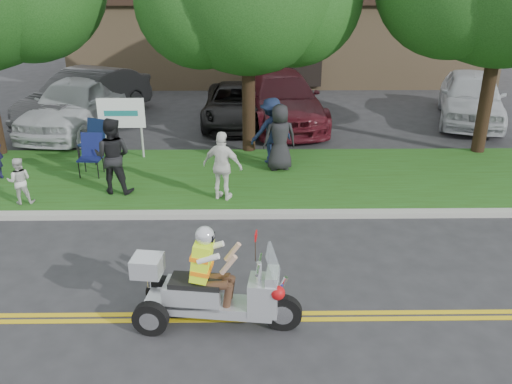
{
  "coord_description": "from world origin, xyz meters",
  "views": [
    {
      "loc": [
        0.52,
        -7.49,
        5.21
      ],
      "look_at": [
        0.64,
        2.0,
        1.05
      ],
      "focal_mm": 38.0,
      "sensor_mm": 36.0,
      "label": 1
    }
  ],
  "objects_px": {
    "trike_scooter": "(209,291)",
    "parked_car_left": "(85,97)",
    "lawn_chair_a": "(94,138)",
    "parked_car_far_left": "(76,104)",
    "parked_car_mid": "(236,104)",
    "spectator_adult_mid": "(113,156)",
    "spectator_adult_right": "(223,166)",
    "parked_car_right": "(282,99)",
    "lawn_chair_b": "(91,152)",
    "parked_car_far_right": "(471,97)"
  },
  "relations": [
    {
      "from": "trike_scooter",
      "to": "parked_car_left",
      "type": "height_order",
      "value": "parked_car_left"
    },
    {
      "from": "lawn_chair_a",
      "to": "parked_car_left",
      "type": "relative_size",
      "value": 0.21
    },
    {
      "from": "lawn_chair_a",
      "to": "parked_car_far_left",
      "type": "xyz_separation_m",
      "value": [
        -1.35,
        3.02,
        0.14
      ]
    },
    {
      "from": "parked_car_left",
      "to": "lawn_chair_a",
      "type": "bearing_deg",
      "value": -47.96
    },
    {
      "from": "trike_scooter",
      "to": "parked_car_mid",
      "type": "xyz_separation_m",
      "value": [
        0.17,
        10.9,
        0.05
      ]
    },
    {
      "from": "lawn_chair_a",
      "to": "spectator_adult_mid",
      "type": "distance_m",
      "value": 2.44
    },
    {
      "from": "trike_scooter",
      "to": "parked_car_far_left",
      "type": "bearing_deg",
      "value": 123.3
    },
    {
      "from": "lawn_chair_a",
      "to": "spectator_adult_right",
      "type": "xyz_separation_m",
      "value": [
        3.56,
        -2.63,
        0.17
      ]
    },
    {
      "from": "lawn_chair_a",
      "to": "spectator_adult_right",
      "type": "distance_m",
      "value": 4.43
    },
    {
      "from": "spectator_adult_right",
      "to": "parked_car_right",
      "type": "xyz_separation_m",
      "value": [
        1.69,
        6.52,
        -0.09
      ]
    },
    {
      "from": "lawn_chair_b",
      "to": "parked_car_far_right",
      "type": "xyz_separation_m",
      "value": [
        11.46,
        5.0,
        0.15
      ]
    },
    {
      "from": "spectator_adult_mid",
      "to": "parked_car_far_left",
      "type": "distance_m",
      "value": 5.73
    },
    {
      "from": "lawn_chair_a",
      "to": "parked_car_right",
      "type": "relative_size",
      "value": 0.2
    },
    {
      "from": "spectator_adult_mid",
      "to": "parked_car_left",
      "type": "distance_m",
      "value": 6.62
    },
    {
      "from": "lawn_chair_a",
      "to": "lawn_chair_b",
      "type": "distance_m",
      "value": 1.05
    },
    {
      "from": "trike_scooter",
      "to": "parked_car_far_right",
      "type": "xyz_separation_m",
      "value": [
        8.1,
        11.04,
        0.26
      ]
    },
    {
      "from": "lawn_chair_b",
      "to": "lawn_chair_a",
      "type": "bearing_deg",
      "value": 103.88
    },
    {
      "from": "parked_car_left",
      "to": "parked_car_right",
      "type": "relative_size",
      "value": 0.93
    },
    {
      "from": "parked_car_mid",
      "to": "parked_car_far_left",
      "type": "bearing_deg",
      "value": -170.26
    },
    {
      "from": "spectator_adult_mid",
      "to": "parked_car_right",
      "type": "height_order",
      "value": "spectator_adult_mid"
    },
    {
      "from": "parked_car_far_right",
      "to": "spectator_adult_right",
      "type": "bearing_deg",
      "value": -123.49
    },
    {
      "from": "lawn_chair_b",
      "to": "parked_car_far_right",
      "type": "bearing_deg",
      "value": 27.04
    },
    {
      "from": "lawn_chair_a",
      "to": "lawn_chair_b",
      "type": "relative_size",
      "value": 1.06
    },
    {
      "from": "parked_car_left",
      "to": "parked_car_far_right",
      "type": "height_order",
      "value": "parked_car_left"
    },
    {
      "from": "lawn_chair_a",
      "to": "parked_car_left",
      "type": "xyz_separation_m",
      "value": [
        -1.32,
        3.99,
        0.14
      ]
    },
    {
      "from": "trike_scooter",
      "to": "spectator_adult_right",
      "type": "distance_m",
      "value": 4.45
    },
    {
      "from": "lawn_chair_b",
      "to": "trike_scooter",
      "type": "bearing_deg",
      "value": -57.45
    },
    {
      "from": "lawn_chair_a",
      "to": "spectator_adult_mid",
      "type": "relative_size",
      "value": 0.62
    },
    {
      "from": "lawn_chair_a",
      "to": "parked_car_left",
      "type": "bearing_deg",
      "value": 131.83
    },
    {
      "from": "lawn_chair_b",
      "to": "parked_car_far_right",
      "type": "relative_size",
      "value": 0.21
    },
    {
      "from": "trike_scooter",
      "to": "spectator_adult_mid",
      "type": "xyz_separation_m",
      "value": [
        -2.52,
        4.88,
        0.41
      ]
    },
    {
      "from": "trike_scooter",
      "to": "parked_car_left",
      "type": "xyz_separation_m",
      "value": [
        -4.87,
        11.07,
        0.28
      ]
    },
    {
      "from": "trike_scooter",
      "to": "parked_car_far_right",
      "type": "bearing_deg",
      "value": 61.13
    },
    {
      "from": "lawn_chair_a",
      "to": "parked_car_mid",
      "type": "bearing_deg",
      "value": 69.26
    },
    {
      "from": "parked_car_mid",
      "to": "parked_car_far_right",
      "type": "height_order",
      "value": "parked_car_far_right"
    },
    {
      "from": "parked_car_far_left",
      "to": "parked_car_far_right",
      "type": "bearing_deg",
      "value": 14.09
    },
    {
      "from": "spectator_adult_mid",
      "to": "spectator_adult_right",
      "type": "relative_size",
      "value": 1.12
    },
    {
      "from": "spectator_adult_right",
      "to": "parked_car_far_left",
      "type": "height_order",
      "value": "parked_car_far_left"
    },
    {
      "from": "parked_car_far_left",
      "to": "parked_car_mid",
      "type": "bearing_deg",
      "value": 18.92
    },
    {
      "from": "parked_car_left",
      "to": "parked_car_far_right",
      "type": "distance_m",
      "value": 12.97
    },
    {
      "from": "parked_car_mid",
      "to": "parked_car_far_right",
      "type": "xyz_separation_m",
      "value": [
        7.92,
        0.14,
        0.21
      ]
    },
    {
      "from": "parked_car_far_left",
      "to": "parked_car_far_right",
      "type": "xyz_separation_m",
      "value": [
        13.0,
        0.95,
        -0.03
      ]
    },
    {
      "from": "parked_car_mid",
      "to": "trike_scooter",
      "type": "bearing_deg",
      "value": -90.16
    },
    {
      "from": "spectator_adult_right",
      "to": "parked_car_mid",
      "type": "bearing_deg",
      "value": -70.76
    },
    {
      "from": "lawn_chair_a",
      "to": "parked_car_right",
      "type": "bearing_deg",
      "value": 60.03
    },
    {
      "from": "spectator_adult_right",
      "to": "trike_scooter",
      "type": "bearing_deg",
      "value": 110.49
    },
    {
      "from": "parked_car_left",
      "to": "parked_car_far_right",
      "type": "bearing_deg",
      "value": 23.61
    },
    {
      "from": "lawn_chair_b",
      "to": "parked_car_far_left",
      "type": "relative_size",
      "value": 0.2
    },
    {
      "from": "parked_car_left",
      "to": "parked_car_right",
      "type": "height_order",
      "value": "parked_car_left"
    },
    {
      "from": "trike_scooter",
      "to": "parked_car_right",
      "type": "distance_m",
      "value": 11.1
    }
  ]
}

